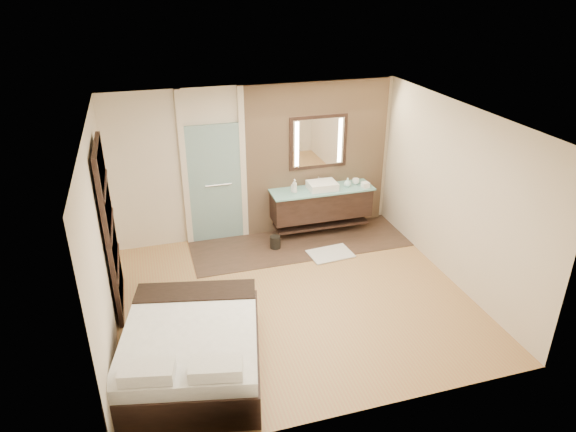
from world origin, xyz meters
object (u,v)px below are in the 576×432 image
object	(u,v)px
vanity	(321,203)
mirror_unit	(318,142)
waste_bin	(275,242)
bed	(192,348)

from	to	relation	value
vanity	mirror_unit	world-z (taller)	mirror_unit
vanity	waste_bin	bearing A→B (deg)	-159.27
bed	waste_bin	xyz separation A→B (m)	(1.73, 2.62, -0.20)
bed	waste_bin	world-z (taller)	bed
vanity	mirror_unit	bearing A→B (deg)	90.00
waste_bin	mirror_unit	bearing A→B (deg)	32.02
mirror_unit	bed	xyz separation A→B (m)	(-2.70, -3.23, -1.33)
vanity	bed	world-z (taller)	vanity
waste_bin	vanity	bearing A→B (deg)	20.73
mirror_unit	waste_bin	world-z (taller)	mirror_unit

